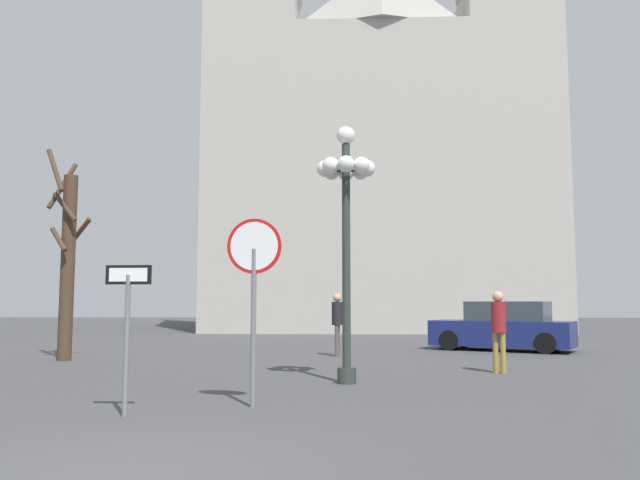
# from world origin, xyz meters

# --- Properties ---
(ground_plane) EXTENTS (120.00, 120.00, 0.00)m
(ground_plane) POSITION_xyz_m (0.00, 0.00, 0.00)
(ground_plane) COLOR #424244
(cathedral) EXTENTS (18.99, 13.68, 36.20)m
(cathedral) POSITION_xyz_m (3.94, 30.69, 11.34)
(cathedral) COLOR #ADA89E
(cathedral) RESTS_ON ground
(stop_sign) EXTENTS (0.83, 0.12, 2.79)m
(stop_sign) POSITION_xyz_m (0.70, 3.73, 1.97)
(stop_sign) COLOR slate
(stop_sign) RESTS_ON ground
(one_way_arrow_sign) EXTENTS (0.64, 0.07, 2.04)m
(one_way_arrow_sign) POSITION_xyz_m (-0.91, 2.90, 1.32)
(one_way_arrow_sign) COLOR slate
(one_way_arrow_sign) RESTS_ON ground
(street_lamp) EXTENTS (1.16, 1.16, 4.99)m
(street_lamp) POSITION_xyz_m (2.08, 6.54, 3.45)
(street_lamp) COLOR #2D3833
(street_lamp) RESTS_ON ground
(bare_tree) EXTENTS (1.26, 1.32, 5.71)m
(bare_tree) POSITION_xyz_m (-5.42, 11.01, 2.71)
(bare_tree) COLOR #473323
(bare_tree) RESTS_ON ground
(parked_car_near_navy) EXTENTS (4.66, 3.53, 1.56)m
(parked_car_near_navy) POSITION_xyz_m (7.11, 15.03, 0.73)
(parked_car_near_navy) COLOR navy
(parked_car_near_navy) RESTS_ON ground
(pedestrian_walking) EXTENTS (0.32, 0.32, 1.78)m
(pedestrian_walking) POSITION_xyz_m (5.41, 8.43, 1.08)
(pedestrian_walking) COLOR olive
(pedestrian_walking) RESTS_ON ground
(pedestrian_standing) EXTENTS (0.32, 0.32, 1.79)m
(pedestrian_standing) POSITION_xyz_m (1.82, 12.66, 1.09)
(pedestrian_standing) COLOR #594C47
(pedestrian_standing) RESTS_ON ground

